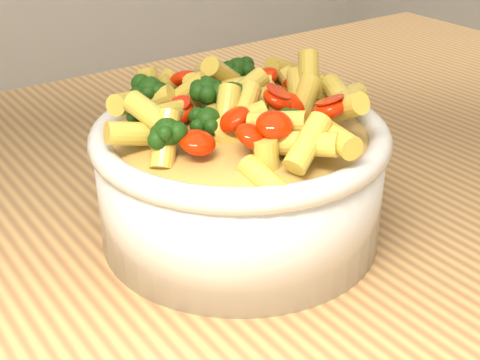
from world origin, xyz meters
TOP-DOWN VIEW (x-y plane):
  - table at (0.00, 0.00)m, footprint 1.20×0.80m
  - serving_bowl at (-0.06, -0.03)m, footprint 0.22×0.22m
  - pasta_salad at (-0.06, -0.03)m, footprint 0.17×0.17m

SIDE VIEW (x-z plane):
  - table at x=0.00m, z-range 0.35..1.25m
  - serving_bowl at x=-0.06m, z-range 0.90..1.00m
  - pasta_salad at x=-0.06m, z-range 0.99..1.03m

